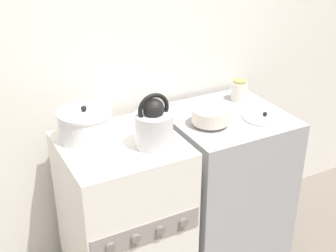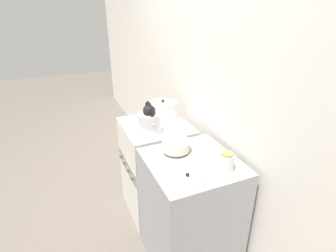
% 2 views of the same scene
% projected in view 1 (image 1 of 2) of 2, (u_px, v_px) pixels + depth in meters
% --- Properties ---
extents(wall_back, '(7.00, 0.06, 2.50)m').
position_uv_depth(wall_back, '(88.00, 46.00, 2.33)').
color(wall_back, silver).
rests_on(wall_back, ground_plane).
extents(stove, '(0.56, 0.57, 0.89)m').
position_uv_depth(stove, '(125.00, 219.00, 2.39)').
color(stove, silver).
rests_on(stove, ground_plane).
extents(counter, '(0.60, 0.59, 0.88)m').
position_uv_depth(counter, '(223.00, 185.00, 2.66)').
color(counter, '#99999E').
rests_on(counter, ground_plane).
extents(kettle, '(0.22, 0.18, 0.26)m').
position_uv_depth(kettle, '(154.00, 125.00, 2.12)').
color(kettle, silver).
rests_on(kettle, stove).
extents(cooking_pot, '(0.26, 0.26, 0.17)m').
position_uv_depth(cooking_pot, '(85.00, 125.00, 2.20)').
color(cooking_pot, silver).
rests_on(cooking_pot, stove).
extents(enamel_bowl, '(0.19, 0.19, 0.09)m').
position_uv_depth(enamel_bowl, '(210.00, 116.00, 2.34)').
color(enamel_bowl, beige).
rests_on(enamel_bowl, counter).
extents(storage_jar, '(0.09, 0.09, 0.12)m').
position_uv_depth(storage_jar, '(239.00, 90.00, 2.62)').
color(storage_jar, silver).
rests_on(storage_jar, counter).
extents(loose_pot_lid, '(0.24, 0.24, 0.03)m').
position_uv_depth(loose_pot_lid, '(265.00, 117.00, 2.44)').
color(loose_pot_lid, silver).
rests_on(loose_pot_lid, counter).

